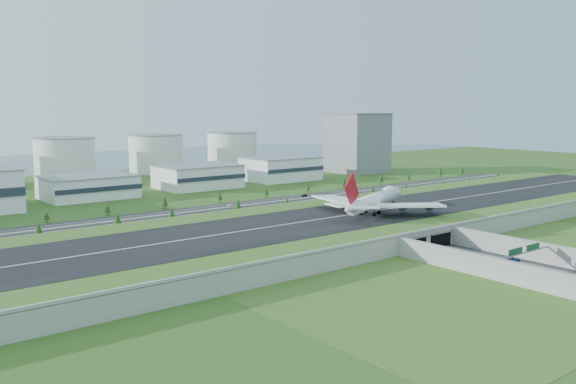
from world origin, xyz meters
TOP-DOWN VIEW (x-y plane):
  - ground at (0.00, 0.00)m, footprint 1200.00×1200.00m
  - airfield_deck at (0.00, -0.09)m, footprint 520.00×100.00m
  - underpass_road at (0.00, -99.42)m, footprint 38.80×120.40m
  - sign_gantry_near at (0.00, -95.04)m, footprint 38.70×0.70m
  - north_expressway at (0.00, 95.00)m, footprint 560.00×36.00m
  - tree_row at (8.21, 93.98)m, footprint 496.72×48.70m
  - hangar_mid_a at (-60.00, 190.00)m, footprint 58.00×42.00m
  - hangar_mid_b at (25.00, 190.00)m, footprint 58.00×42.00m
  - hangar_mid_c at (105.00, 190.00)m, footprint 58.00×42.00m
  - office_tower at (200.00, 195.00)m, footprint 46.00×46.00m
  - fuel_tank_b at (-35.00, 310.00)m, footprint 50.00×50.00m
  - fuel_tank_c at (50.00, 310.00)m, footprint 50.00×50.00m
  - fuel_tank_d at (135.00, 310.00)m, footprint 50.00×50.00m
  - bay_water at (0.00, 480.00)m, footprint 1200.00×260.00m
  - boeing_747 at (16.30, -2.91)m, footprint 72.03×66.60m
  - car_0 at (-8.45, -91.40)m, footprint 2.55×4.52m
  - car_2 at (10.88, -84.37)m, footprint 2.52×5.10m
  - car_5 at (58.80, 103.57)m, footprint 4.95×2.43m
  - car_6 at (192.08, 89.42)m, footprint 5.68×4.29m
  - car_7 at (-3.21, 100.57)m, footprint 5.80×2.78m

SIDE VIEW (x-z plane):
  - ground at x=0.00m, z-range 0.00..0.00m
  - bay_water at x=0.00m, z-range 0.00..0.06m
  - north_expressway at x=0.00m, z-range 0.00..0.12m
  - car_2 at x=10.88m, z-range 0.12..1.51m
  - car_6 at x=192.08m, z-range 0.12..1.55m
  - car_0 at x=-8.45m, z-range 0.12..1.57m
  - car_5 at x=58.80m, z-range 0.12..1.68m
  - car_7 at x=-3.21m, z-range 0.12..1.75m
  - underpass_road at x=0.00m, z-range -0.57..7.43m
  - airfield_deck at x=0.00m, z-range -0.48..8.72m
  - tree_row at x=8.21m, z-range 0.42..8.90m
  - sign_gantry_near at x=0.00m, z-range 2.05..11.85m
  - hangar_mid_a at x=-60.00m, z-range 0.00..15.00m
  - hangar_mid_b at x=25.00m, z-range 0.00..17.00m
  - hangar_mid_c at x=105.00m, z-range 0.00..19.00m
  - boeing_747 at x=16.30m, z-range 2.84..26.54m
  - fuel_tank_b at x=-35.00m, z-range 0.00..35.00m
  - fuel_tank_c at x=50.00m, z-range 0.00..35.00m
  - fuel_tank_d at x=135.00m, z-range 0.00..35.00m
  - office_tower at x=200.00m, z-range 0.00..55.00m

